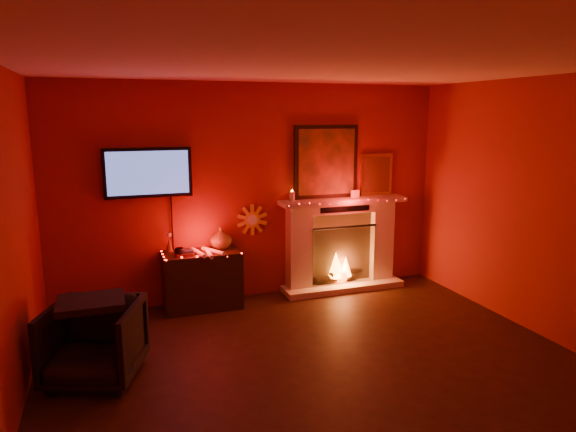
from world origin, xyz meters
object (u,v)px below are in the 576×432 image
fireplace (340,235)px  armchair (94,342)px  tv (148,173)px  console_table (203,277)px  sunburst_clock (252,220)px

fireplace → armchair: fireplace is taller
fireplace → tv: size_ratio=1.76×
fireplace → armchair: 3.47m
fireplace → console_table: fireplace is taller
tv → fireplace: bearing=-1.5°
fireplace → sunburst_clock: size_ratio=5.45×
fireplace → sunburst_clock: (-1.19, 0.09, 0.28)m
sunburst_clock → armchair: (-1.90, -1.62, -0.65)m
fireplace → armchair: (-3.09, -1.53, -0.37)m
tv → console_table: (0.56, -0.19, -1.26)m
tv → sunburst_clock: tv is taller
fireplace → console_table: 1.91m
sunburst_clock → tv: bearing=-178.8°
sunburst_clock → armchair: bearing=-139.5°
tv → armchair: size_ratio=1.60×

